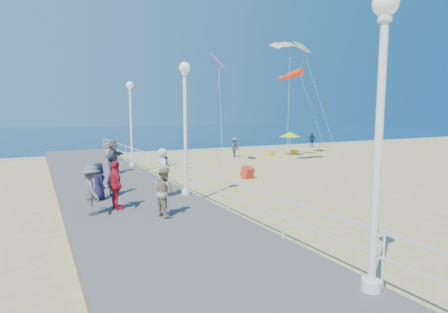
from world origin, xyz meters
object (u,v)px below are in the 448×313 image
beach_umbrella (290,134)px  lamp_post_far (131,115)px  toddler_held (166,166)px  spectator_5 (114,157)px  beach_walker_b (312,140)px  woman_holding_toddler (164,173)px  lamp_post_mid (185,114)px  spectator_1 (164,192)px  beach_chair_left (293,152)px  box_kite (247,174)px  beach_chair_right (271,154)px  beach_walker_a (235,147)px  spectator_4 (99,181)px  lamp_post_near (380,113)px  spectator_3 (116,185)px  beach_walker_c (109,154)px  spectator_0 (112,174)px  spectator_2 (92,190)px

beach_umbrella → lamp_post_far: bearing=-168.9°
toddler_held → spectator_5: size_ratio=0.40×
lamp_post_far → beach_walker_b: lamp_post_far is taller
woman_holding_toddler → lamp_post_mid: bearing=-91.8°
spectator_1 → beach_chair_left: bearing=-62.0°
box_kite → beach_chair_right: box_kite is taller
beach_walker_a → spectator_4: bearing=-167.6°
lamp_post_near → spectator_1: 7.14m
spectator_1 → spectator_5: (0.25, 9.50, 0.14)m
woman_holding_toddler → spectator_3: 2.34m
lamp_post_mid → beach_chair_right: 18.37m
woman_holding_toddler → spectator_3: (-2.08, -1.07, -0.12)m
woman_holding_toddler → beach_walker_b: woman_holding_toddler is taller
lamp_post_near → lamp_post_mid: size_ratio=1.00×
spectator_5 → beach_walker_c: 5.84m
spectator_3 → spectator_1: bearing=-149.1°
lamp_post_mid → toddler_held: 2.19m
spectator_4 → beach_umbrella: beach_umbrella is taller
lamp_post_near → beach_walker_a: (9.87, 21.96, -2.78)m
lamp_post_far → beach_umbrella: lamp_post_far is taller
beach_walker_a → beach_umbrella: bearing=-41.4°
spectator_1 → beach_walker_b: size_ratio=0.97×
beach_umbrella → spectator_0: bearing=-149.1°
lamp_post_near → beach_chair_left: bearing=53.5°
spectator_3 → beach_walker_b: spectator_3 is taller
beach_umbrella → spectator_3: bearing=-144.3°
spectator_2 → spectator_1: bearing=-130.0°
toddler_held → spectator_5: 6.78m
lamp_post_far → beach_walker_c: bearing=101.6°
spectator_2 → beach_chair_right: bearing=-59.7°
lamp_post_far → beach_chair_right: lamp_post_far is taller
lamp_post_near → box_kite: (5.30, 12.69, -3.36)m
beach_walker_c → box_kite: 10.89m
lamp_post_far → beach_walker_b: (22.75, 8.43, -2.85)m
spectator_0 → spectator_2: 2.89m
woman_holding_toddler → toddler_held: bearing=-42.2°
lamp_post_mid → box_kite: 7.28m
woman_holding_toddler → spectator_1: size_ratio=1.23×
spectator_5 → beach_chair_right: (14.74, 5.34, -1.12)m
spectator_5 → spectator_1: bearing=-146.7°
toddler_held → spectator_0: (-1.90, 1.14, -0.38)m
spectator_2 → beach_umbrella: size_ratio=0.77×
lamp_post_far → spectator_0: bearing=-109.2°
lamp_post_near → beach_chair_left: size_ratio=9.67×
woman_holding_toddler → beach_walker_c: woman_holding_toddler is taller
spectator_5 → lamp_post_near: bearing=-139.7°
toddler_held → box_kite: size_ratio=1.23×
beach_walker_c → box_kite: size_ratio=2.87×
spectator_2 → spectator_4: bearing=-22.7°
spectator_2 → beach_walker_a: size_ratio=0.93×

